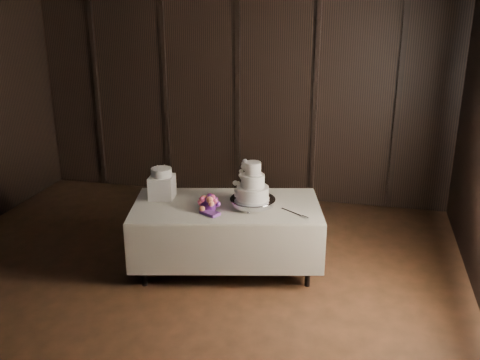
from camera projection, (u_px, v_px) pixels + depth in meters
name	position (u px, v px, depth m)	size (l,w,h in m)	color
room	(140.00, 170.00, 4.42)	(6.08, 7.08, 3.08)	black
display_table	(227.00, 234.00, 5.81)	(2.17, 1.46, 0.76)	silver
cake_stand	(253.00, 203.00, 5.62)	(0.48, 0.48, 0.09)	silver
wedding_cake	(250.00, 185.00, 5.54)	(0.37, 0.34, 0.40)	white
bouquet	(209.00, 203.00, 5.54)	(0.32, 0.42, 0.20)	#B94852
box_pedestal	(162.00, 187.00, 5.85)	(0.26, 0.26, 0.25)	white
small_cake	(161.00, 172.00, 5.79)	(0.23, 0.23, 0.09)	white
cake_knife	(291.00, 212.00, 5.48)	(0.37, 0.02, 0.01)	silver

